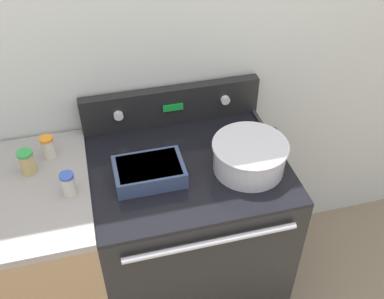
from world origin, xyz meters
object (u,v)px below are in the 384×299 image
at_px(ladle, 270,133).
at_px(spice_jar_green_cap, 27,162).
at_px(mixing_bowl, 250,155).
at_px(spice_jar_orange_cap, 48,147).
at_px(casserole_dish, 149,171).
at_px(spice_jar_blue_cap, 68,184).

relative_size(ladle, spice_jar_green_cap, 2.80).
distance_m(mixing_bowl, spice_jar_green_cap, 0.86).
distance_m(mixing_bowl, ladle, 0.22).
relative_size(mixing_bowl, ladle, 1.07).
bearing_deg(spice_jar_orange_cap, casserole_dish, -30.29).
distance_m(mixing_bowl, spice_jar_blue_cap, 0.69).
distance_m(casserole_dish, spice_jar_blue_cap, 0.30).
relative_size(ladle, spice_jar_blue_cap, 2.95).
distance_m(spice_jar_orange_cap, spice_jar_green_cap, 0.11).
distance_m(ladle, spice_jar_orange_cap, 0.92).
height_order(mixing_bowl, casserole_dish, mixing_bowl).
relative_size(mixing_bowl, spice_jar_green_cap, 2.99).
height_order(mixing_bowl, spice_jar_orange_cap, mixing_bowl).
height_order(mixing_bowl, spice_jar_green_cap, mixing_bowl).
relative_size(spice_jar_blue_cap, spice_jar_green_cap, 0.95).
bearing_deg(spice_jar_green_cap, spice_jar_blue_cap, -47.16).
height_order(ladle, spice_jar_blue_cap, spice_jar_blue_cap).
bearing_deg(ladle, spice_jar_orange_cap, 173.90).
bearing_deg(spice_jar_orange_cap, mixing_bowl, -18.47).
bearing_deg(casserole_dish, ladle, 12.22).
height_order(spice_jar_blue_cap, spice_jar_green_cap, spice_jar_green_cap).
xyz_separation_m(spice_jar_blue_cap, spice_jar_green_cap, (-0.15, 0.16, 0.00)).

